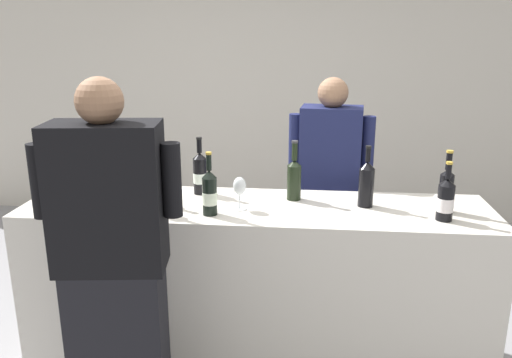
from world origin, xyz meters
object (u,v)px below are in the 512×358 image
Objects in this scene: wine_bottle_1 at (446,190)px; wine_glass at (239,187)px; wine_bottle_4 at (68,180)px; wine_bottle_11 at (128,184)px; wine_bottle_7 at (120,182)px; person_server at (328,204)px; wine_bottle_9 at (200,173)px; wine_bottle_5 at (99,177)px; wine_bottle_10 at (151,182)px; wine_bottle_3 at (153,192)px; wine_bottle_6 at (294,178)px; wine_bottle_0 at (366,183)px; wine_bottle_8 at (210,193)px; person_guest at (115,284)px; wine_bottle_2 at (446,200)px.

wine_bottle_1 is 1.86× the size of wine_glass.
wine_bottle_4 reaches higher than wine_bottle_11.
wine_bottle_7 is 0.19× the size of person_server.
wine_bottle_1 is 0.89m from person_server.
wine_bottle_9 reaches higher than wine_bottle_7.
wine_bottle_5 reaches higher than wine_bottle_10.
wine_bottle_5 is 0.56m from wine_bottle_9.
wine_bottle_9 reaches higher than wine_bottle_3.
wine_bottle_1 is at bearing -8.93° from wine_bottle_6.
wine_bottle_9 is (-1.34, 0.18, 0.00)m from wine_bottle_1.
wine_bottle_9 is 1.01× the size of wine_bottle_11.
wine_bottle_9 is 1.88× the size of wine_glass.
wine_bottle_0 is at bearing 1.54° from wine_bottle_7.
wine_glass is (0.14, 0.10, 0.00)m from wine_bottle_8.
wine_bottle_1 is at bearing 24.23° from person_guest.
wine_bottle_10 is 0.20× the size of person_server.
wine_bottle_3 is 0.39m from wine_bottle_9.
wine_bottle_10 is (0.47, 0.01, -0.00)m from wine_bottle_4.
wine_bottle_10 is at bearing -169.94° from wine_bottle_6.
wine_bottle_7 is at bearing -173.24° from wine_bottle_6.
wine_bottle_6 is at bearing 171.07° from wine_bottle_1.
wine_bottle_2 is 0.94× the size of wine_bottle_10.
wine_glass is (-1.07, -0.07, 0.00)m from wine_bottle_1.
person_server is at bearing 28.94° from wine_bottle_9.
wine_bottle_1 is 1.00× the size of wine_bottle_8.
wine_bottle_2 is 0.80m from wine_bottle_6.
wine_bottle_4 is 0.97m from wine_glass.
wine_glass is at bearing 176.83° from wine_bottle_2.
wine_bottle_3 is at bearing -173.56° from wine_bottle_1.
wine_bottle_4 is 0.36m from wine_bottle_11.
wine_bottle_1 is at bearing 0.49° from wine_bottle_10.
wine_bottle_8 is 0.19× the size of person_guest.
wine_bottle_5 is 1.47m from person_server.
wine_bottle_0 is 1.11× the size of wine_bottle_2.
wine_bottle_3 is at bearing -168.94° from wine_bottle_0.
wine_bottle_11 reaches higher than wine_bottle_2.
wine_bottle_5 is (-1.87, -0.02, 0.02)m from wine_bottle_1.
wine_bottle_11 is at bearing -144.46° from wine_bottle_9.
wine_glass is (-0.67, -0.12, -0.01)m from wine_bottle_0.
wine_bottle_6 is 0.79m from wine_bottle_10.
person_server is at bearing 106.96° from wine_bottle_0.
person_server reaches higher than wine_bottle_9.
wine_bottle_5 reaches higher than wine_bottle_1.
wine_bottle_1 and wine_bottle_11 have the same top height.
wine_bottle_5 reaches higher than wine_bottle_4.
person_guest reaches higher than wine_bottle_11.
wine_bottle_5 is 0.79m from wine_glass.
wine_bottle_5 is 0.30m from wine_bottle_10.
wine_bottle_0 is at bearing 10.07° from wine_glass.
wine_bottle_2 is 0.91× the size of wine_bottle_4.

